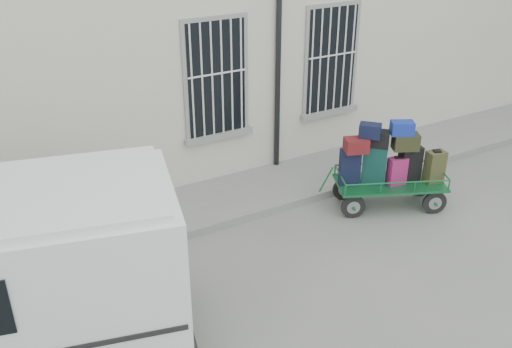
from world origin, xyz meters
name	(u,v)px	position (x,y,z in m)	size (l,w,h in m)	color
ground	(318,248)	(0.00, 0.00, 0.00)	(80.00, 80.00, 0.00)	slate
building	(181,14)	(0.00, 5.50, 3.00)	(24.00, 5.15, 6.00)	beige
sidewalk	(255,191)	(0.00, 2.20, 0.07)	(24.00, 1.70, 0.15)	gray
luggage_cart	(389,165)	(1.93, 0.54, 0.88)	(2.36, 1.65, 1.76)	black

